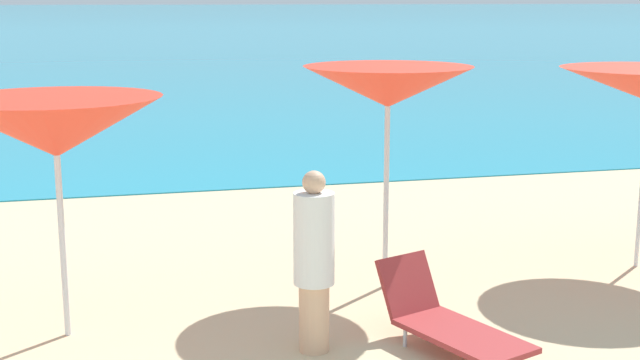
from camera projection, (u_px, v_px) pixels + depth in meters
name	position (u px, v px, depth m)	size (l,w,h in m)	color
ocean_water	(96.00, 11.00, 222.37)	(650.00, 440.00, 0.02)	teal
umbrella_5	(55.00, 127.00, 7.68)	(1.99, 1.99, 2.22)	silver
umbrella_6	(388.00, 87.00, 8.99)	(1.81, 1.81, 2.39)	silver
lounge_chair_8	(446.00, 320.00, 7.69)	(1.10, 1.62, 0.72)	#A53333
beachgoer_2	(314.00, 258.00, 7.55)	(0.36, 0.36, 1.63)	#DBAA84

